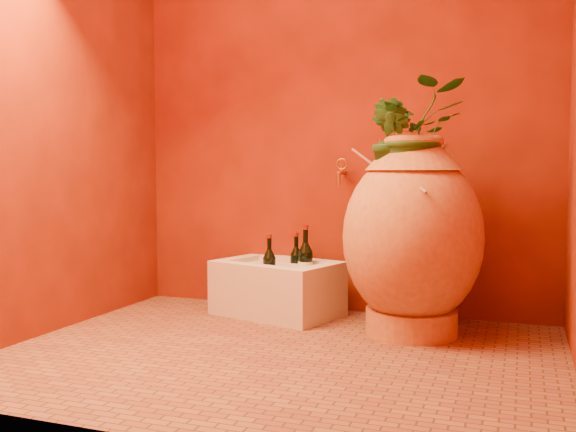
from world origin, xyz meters
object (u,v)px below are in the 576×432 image
at_px(amphora, 412,237).
at_px(wall_tap, 341,171).
at_px(wine_bottle_b, 305,264).
at_px(wine_bottle_c, 296,265).
at_px(stone_basin, 278,289).
at_px(wine_bottle_a, 269,269).

xyz_separation_m(amphora, wall_tap, (-0.47, 0.35, 0.33)).
xyz_separation_m(amphora, wine_bottle_b, (-0.64, 0.21, -0.20)).
bearing_deg(wall_tap, wine_bottle_c, -162.91).
distance_m(stone_basin, wall_tap, 0.78).
bearing_deg(wine_bottle_b, amphora, -17.96).
bearing_deg(wine_bottle_c, wall_tap, 17.09).
height_order(stone_basin, wall_tap, wall_tap).
bearing_deg(wine_bottle_c, wine_bottle_b, -39.24).
relative_size(wine_bottle_c, wall_tap, 1.84).
xyz_separation_m(stone_basin, wine_bottle_b, (0.16, 0.03, 0.15)).
height_order(amphora, wine_bottle_c, amphora).
relative_size(amphora, wine_bottle_c, 3.35).
bearing_deg(wine_bottle_b, wall_tap, 39.70).
bearing_deg(stone_basin, wine_bottle_b, 9.18).
bearing_deg(wine_bottle_a, wine_bottle_b, 35.70).
distance_m(wine_bottle_a, wine_bottle_c, 0.21).
distance_m(amphora, wine_bottle_c, 0.80).
distance_m(stone_basin, wine_bottle_a, 0.17).
bearing_deg(wall_tap, wine_bottle_a, -142.26).
height_order(wine_bottle_b, wine_bottle_c, wine_bottle_b).
bearing_deg(wine_bottle_a, amphora, -5.84).
relative_size(wine_bottle_a, wine_bottle_c, 1.02).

